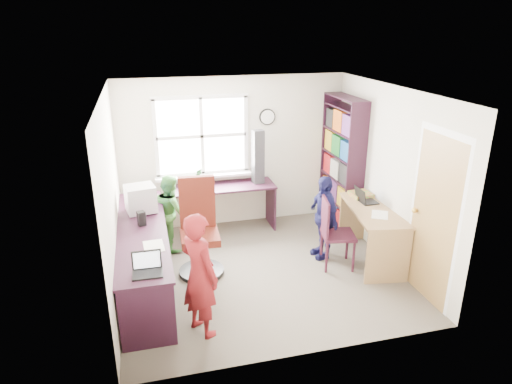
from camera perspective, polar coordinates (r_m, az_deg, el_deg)
room at (r=5.82m, az=0.48°, el=1.04°), size 3.64×3.44×2.44m
l_desk at (r=5.62m, az=-11.78°, el=-8.71°), size 2.38×2.95×0.75m
right_desk at (r=6.51m, az=14.41°, el=-3.75°), size 0.82×1.41×0.77m
bookshelf at (r=7.41m, az=10.65°, el=3.21°), size 0.30×1.02×2.10m
swivel_chair at (r=6.06m, az=-7.10°, el=-5.10°), size 0.63×0.63×1.29m
wooden_chair at (r=6.23m, az=9.61°, el=-4.78°), size 0.50×0.50×0.98m
crt_monitor at (r=6.28m, az=-14.22°, el=-0.84°), size 0.43×0.40×0.37m
laptop_left at (r=4.85m, az=-13.44°, el=-9.22°), size 0.31×0.26×0.21m
laptop_right at (r=6.62m, az=13.40°, el=-0.80°), size 0.26×0.31×0.21m
speaker_a at (r=5.91m, az=-14.14°, el=-3.22°), size 0.12×0.12×0.18m
speaker_b at (r=6.41m, az=-14.13°, el=-1.32°), size 0.12×0.12×0.18m
cd_tower at (r=7.15m, az=0.25°, el=4.41°), size 0.19×0.17×0.85m
game_box at (r=6.82m, az=12.97°, el=-0.30°), size 0.31×0.31×0.06m
paper_a at (r=5.38m, az=-12.66°, el=-6.63°), size 0.24×0.33×0.00m
paper_b at (r=6.24m, az=15.22°, el=-2.76°), size 0.33×0.36×0.00m
potted_plant at (r=7.06m, az=-7.36°, el=1.74°), size 0.19×0.16×0.31m
person_red at (r=4.85m, az=-7.06°, el=-10.24°), size 0.54×0.60×1.39m
person_green at (r=6.75m, az=-10.54°, el=-2.48°), size 0.53×0.62×1.12m
person_navy at (r=6.44m, az=8.43°, el=-3.11°), size 0.36×0.73×1.21m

